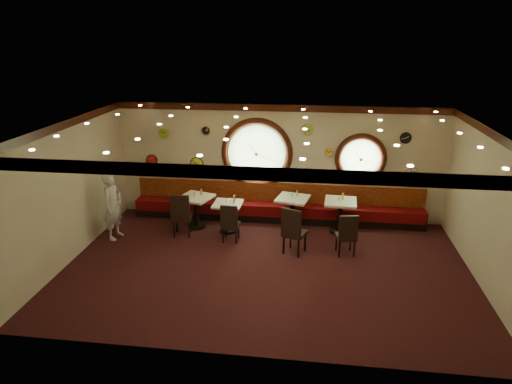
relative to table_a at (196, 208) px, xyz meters
The scene contains 50 objects.
floor 2.96m from the table_a, 43.41° to the right, with size 9.00×6.00×0.00m, color black.
ceiling 3.93m from the table_a, 43.41° to the right, with size 9.00×6.00×0.02m, color #B78A33.
wall_back 2.56m from the table_a, 25.38° to the left, with size 9.00×0.02×3.20m, color beige.
wall_front 5.53m from the table_a, 67.09° to the right, with size 9.00×0.02×3.20m, color beige.
wall_left 3.28m from the table_a, 140.08° to the right, with size 0.02×6.00×3.20m, color beige.
wall_right 6.99m from the table_a, 16.81° to the right, with size 0.02×6.00×3.20m, color beige.
molding_back 3.45m from the table_a, 24.26° to the left, with size 9.00×0.10×0.18m, color #331009.
molding_front 5.96m from the table_a, 66.88° to the right, with size 9.00×0.10×0.18m, color #331009.
molding_left 4.00m from the table_a, 139.48° to the right, with size 0.10×6.00×0.18m, color #331009.
molding_right 7.32m from the table_a, 16.93° to the right, with size 0.10×6.00×0.18m, color #331009.
banquette_base 2.28m from the table_a, 18.87° to the left, with size 8.00×0.55×0.20m, color black.
banquette_seat 2.24m from the table_a, 18.87° to the left, with size 8.00×0.55×0.30m, color #55070A.
banquette_back 2.32m from the table_a, 24.04° to the left, with size 8.00×0.10×0.55m, color #5E0709.
porthole_left_glass 2.23m from the table_a, 33.40° to the left, with size 1.66×1.66×0.02m, color #91BF72.
porthole_left_frame 2.22m from the table_a, 33.00° to the left, with size 1.98×1.98×0.18m, color #331009.
porthole_left_ring 2.21m from the table_a, 32.20° to the left, with size 1.61×1.61×0.03m, color gold.
porthole_right_glass 4.60m from the table_a, 13.02° to the left, with size 1.10×1.10×0.02m, color #91BF72.
porthole_right_frame 4.60m from the table_a, 12.83° to the left, with size 1.38×1.38×0.18m, color #331009.
porthole_right_ring 4.59m from the table_a, 12.45° to the left, with size 1.09×1.09×0.03m, color gold.
wall_clock_0 3.62m from the table_a, 18.58° to the left, with size 0.30×0.30×0.03m, color #9ED642.
wall_clock_1 2.03m from the table_a, 147.11° to the left, with size 0.32×0.32×0.03m, color red.
wall_clock_2 1.18m from the table_a, 77.57° to the left, with size 0.20×0.20×0.03m, color white.
wall_clock_3 1.36m from the table_a, 101.05° to the left, with size 0.36×0.36×0.03m, color yellow.
wall_clock_4 5.81m from the table_a, ahead, with size 0.34×0.34×0.03m, color silver.
wall_clock_5 3.86m from the table_a, 15.53° to the left, with size 0.22×0.22×0.03m, color gold.
wall_clock_6 2.13m from the table_a, 83.35° to the left, with size 0.24×0.24×0.03m, color black.
wall_clock_7 3.18m from the table_a, 17.99° to the left, with size 0.24×0.24×0.03m, color #D74319.
wall_clock_8 5.80m from the table_a, 10.08° to the left, with size 0.28×0.28×0.03m, color black.
wall_clock_9 2.31m from the table_a, 138.51° to the left, with size 0.26×0.26×0.03m, color #78BC25.
table_a is the anchor object (origin of this frame).
table_b 0.92m from the table_a, 11.77° to the right, with size 0.75×0.75×0.80m.
table_c 2.57m from the table_a, ahead, with size 0.95×0.95×0.87m.
table_d 3.81m from the table_a, ahead, with size 0.85×0.85×0.88m.
chair_a 0.70m from the table_a, 108.51° to the right, with size 0.53×0.53×0.72m.
chair_b 1.36m from the table_a, 37.73° to the right, with size 0.43×0.43×0.63m.
chair_c 2.95m from the table_a, 25.52° to the right, with size 0.64×0.64×0.73m.
chair_d 4.09m from the table_a, 16.97° to the right, with size 0.51×0.51×0.65m.
condiment_a_salt 0.38m from the table_a, 120.23° to the left, with size 0.03×0.03×0.10m, color silver.
condiment_b_salt 0.93m from the table_a, ahead, with size 0.04×0.04×0.11m, color silver.
condiment_c_salt 2.56m from the table_a, ahead, with size 0.03×0.03×0.09m, color #B8B9BD.
condiment_d_salt 3.77m from the table_a, ahead, with size 0.03×0.03×0.09m, color silver.
condiment_a_pepper 0.37m from the table_a, 126.27° to the right, with size 0.03×0.03×0.09m, color #B9B9BD.
condiment_b_pepper 1.05m from the table_a, 14.76° to the right, with size 0.03×0.03×0.09m, color silver.
condiment_c_pepper 2.59m from the table_a, ahead, with size 0.04×0.04×0.11m, color silver.
condiment_d_pepper 3.79m from the table_a, ahead, with size 0.04×0.04×0.10m, color silver.
condiment_a_bottle 0.45m from the table_a, 47.24° to the left, with size 0.06×0.06×0.18m, color gold.
condiment_b_bottle 1.12m from the table_a, ahead, with size 0.06×0.06×0.18m, color gold.
condiment_c_bottle 2.72m from the table_a, ahead, with size 0.05×0.05×0.15m, color gold.
condiment_d_bottle 3.89m from the table_a, ahead, with size 0.06×0.06×0.18m, color gold.
waiter 2.13m from the table_a, 153.81° to the right, with size 0.63×0.41×1.72m, color silver.
Camera 1 is at (0.95, -9.06, 5.01)m, focal length 32.00 mm.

